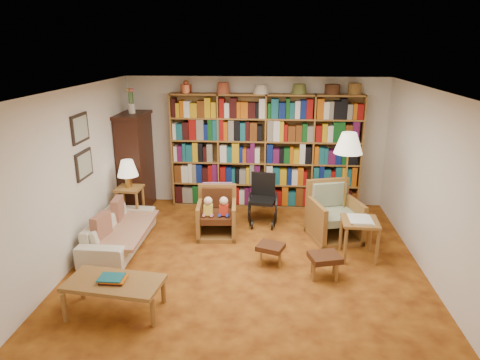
# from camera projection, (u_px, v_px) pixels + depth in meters

# --- Properties ---
(floor) EXTENTS (5.00, 5.00, 0.00)m
(floor) POSITION_uv_depth(u_px,v_px,m) (247.00, 261.00, 6.35)
(floor) COLOR #B0661B
(floor) RESTS_ON ground
(ceiling) EXTENTS (5.00, 5.00, 0.00)m
(ceiling) POSITION_uv_depth(u_px,v_px,m) (248.00, 90.00, 5.59)
(ceiling) COLOR white
(ceiling) RESTS_ON wall_back
(wall_back) EXTENTS (5.00, 0.00, 5.00)m
(wall_back) POSITION_uv_depth(u_px,v_px,m) (255.00, 142.00, 8.35)
(wall_back) COLOR silver
(wall_back) RESTS_ON floor
(wall_front) EXTENTS (5.00, 0.00, 5.00)m
(wall_front) POSITION_uv_depth(u_px,v_px,m) (230.00, 271.00, 3.59)
(wall_front) COLOR silver
(wall_front) RESTS_ON floor
(wall_left) EXTENTS (0.00, 5.00, 5.00)m
(wall_left) POSITION_uv_depth(u_px,v_px,m) (75.00, 177.00, 6.15)
(wall_left) COLOR silver
(wall_left) RESTS_ON floor
(wall_right) EXTENTS (0.00, 5.00, 5.00)m
(wall_right) POSITION_uv_depth(u_px,v_px,m) (432.00, 185.00, 5.79)
(wall_right) COLOR silver
(wall_right) RESTS_ON floor
(bookshelf) EXTENTS (3.60, 0.30, 2.42)m
(bookshelf) POSITION_uv_depth(u_px,v_px,m) (265.00, 148.00, 8.19)
(bookshelf) COLOR #925F2D
(bookshelf) RESTS_ON floor
(curio_cabinet) EXTENTS (0.50, 0.95, 2.40)m
(curio_cabinet) POSITION_uv_depth(u_px,v_px,m) (136.00, 161.00, 8.13)
(curio_cabinet) COLOR black
(curio_cabinet) RESTS_ON floor
(framed_pictures) EXTENTS (0.03, 0.52, 0.97)m
(framed_pictures) POSITION_uv_depth(u_px,v_px,m) (82.00, 147.00, 6.32)
(framed_pictures) COLOR black
(framed_pictures) RESTS_ON wall_left
(sofa) EXTENTS (1.75, 0.70, 0.51)m
(sofa) POSITION_uv_depth(u_px,v_px,m) (119.00, 231.00, 6.75)
(sofa) COLOR beige
(sofa) RESTS_ON floor
(sofa_throw) EXTENTS (0.84, 1.53, 0.04)m
(sofa_throw) POSITION_uv_depth(u_px,v_px,m) (122.00, 229.00, 6.73)
(sofa_throw) COLOR beige
(sofa_throw) RESTS_ON sofa
(cushion_left) EXTENTS (0.16, 0.40, 0.39)m
(cushion_left) POSITION_uv_depth(u_px,v_px,m) (118.00, 211.00, 7.03)
(cushion_left) COLOR maroon
(cushion_left) RESTS_ON sofa
(cushion_right) EXTENTS (0.19, 0.41, 0.39)m
(cushion_right) POSITION_uv_depth(u_px,v_px,m) (101.00, 229.00, 6.36)
(cushion_right) COLOR maroon
(cushion_right) RESTS_ON sofa
(side_table_lamp) EXTENTS (0.45, 0.45, 0.69)m
(side_table_lamp) POSITION_uv_depth(u_px,v_px,m) (130.00, 197.00, 7.52)
(side_table_lamp) COLOR #925F2D
(side_table_lamp) RESTS_ON floor
(table_lamp) EXTENTS (0.36, 0.36, 0.49)m
(table_lamp) POSITION_uv_depth(u_px,v_px,m) (128.00, 169.00, 7.37)
(table_lamp) COLOR #B7893A
(table_lamp) RESTS_ON side_table_lamp
(armchair_leather) EXTENTS (0.70, 0.74, 0.82)m
(armchair_leather) POSITION_uv_depth(u_px,v_px,m) (217.00, 214.00, 7.19)
(armchair_leather) COLOR #925F2D
(armchair_leather) RESTS_ON floor
(armchair_sage) EXTENTS (0.97, 0.98, 0.93)m
(armchair_sage) POSITION_uv_depth(u_px,v_px,m) (334.00, 216.00, 7.07)
(armchair_sage) COLOR #925F2D
(armchair_sage) RESTS_ON floor
(wheelchair) EXTENTS (0.51, 0.71, 0.89)m
(wheelchair) POSITION_uv_depth(u_px,v_px,m) (263.00, 200.00, 7.65)
(wheelchair) COLOR black
(wheelchair) RESTS_ON floor
(floor_lamp) EXTENTS (0.46, 0.46, 1.74)m
(floor_lamp) POSITION_uv_depth(u_px,v_px,m) (348.00, 147.00, 6.82)
(floor_lamp) COLOR #B7893A
(floor_lamp) RESTS_ON floor
(side_table_papers) EXTENTS (0.55, 0.55, 0.63)m
(side_table_papers) POSITION_uv_depth(u_px,v_px,m) (360.00, 227.00, 6.30)
(side_table_papers) COLOR #925F2D
(side_table_papers) RESTS_ON floor
(footstool_a) EXTENTS (0.45, 0.42, 0.31)m
(footstool_a) POSITION_uv_depth(u_px,v_px,m) (271.00, 248.00, 6.18)
(footstool_a) COLOR #442212
(footstool_a) RESTS_ON floor
(footstool_b) EXTENTS (0.48, 0.44, 0.34)m
(footstool_b) POSITION_uv_depth(u_px,v_px,m) (325.00, 259.00, 5.82)
(footstool_b) COLOR #442212
(footstool_b) RESTS_ON floor
(coffee_table) EXTENTS (1.19, 0.70, 0.47)m
(coffee_table) POSITION_uv_depth(u_px,v_px,m) (114.00, 285.00, 5.03)
(coffee_table) COLOR #925F2D
(coffee_table) RESTS_ON floor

